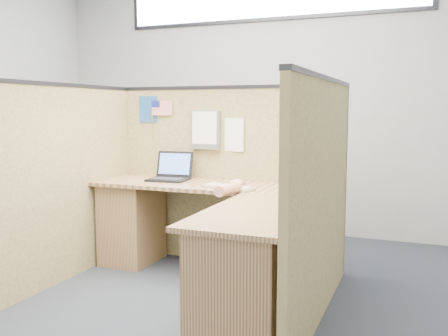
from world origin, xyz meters
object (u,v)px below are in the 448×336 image
at_px(l_desk, 213,238).
at_px(laptop, 171,173).
at_px(mouse, 237,187).
at_px(keyboard, 228,187).

relative_size(l_desk, laptop, 5.69).
xyz_separation_m(l_desk, laptop, (-0.59, 0.49, 0.40)).
bearing_deg(l_desk, mouse, 58.18).
height_order(l_desk, laptop, laptop).
distance_m(l_desk, mouse, 0.43).
xyz_separation_m(l_desk, mouse, (0.12, 0.19, 0.36)).
relative_size(l_desk, mouse, 16.40).
bearing_deg(laptop, l_desk, -43.94).
bearing_deg(mouse, laptop, 157.34).
relative_size(l_desk, keyboard, 4.39).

